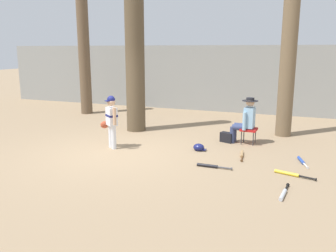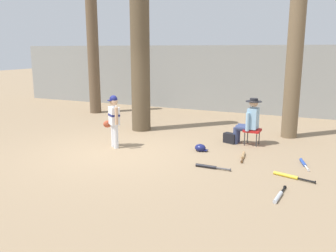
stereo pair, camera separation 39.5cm
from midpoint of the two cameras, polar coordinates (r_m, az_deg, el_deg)
ground_plane at (r=8.45m, az=-9.60°, el=-4.35°), size 60.00×60.00×0.00m
concrete_back_wall at (r=14.25m, az=4.08°, el=7.75°), size 18.00×0.36×2.55m
tree_near_player at (r=10.47m, az=-6.51°, el=13.14°), size 0.79×0.79×5.89m
tree_behind_spectator at (r=10.21m, az=17.82°, el=11.05°), size 0.69×0.69×5.28m
young_ballplayer at (r=8.74m, az=-10.45°, el=1.19°), size 0.59×0.41×1.31m
folding_stool at (r=9.26m, az=11.73°, el=-0.64°), size 0.42×0.42×0.41m
seated_spectator at (r=9.23m, az=11.21°, el=1.08°), size 0.67×0.53×1.20m
handbag_beside_stool at (r=9.37m, az=8.31°, el=-1.83°), size 0.38×0.28×0.26m
tree_far_left at (r=13.70m, az=-14.17°, el=10.40°), size 0.70×0.70×4.79m
bat_black_composite at (r=7.37m, az=5.28°, el=-6.46°), size 0.74×0.07×0.07m
bat_wood_tan at (r=8.24m, az=10.51°, el=-4.59°), size 0.17×0.73×0.07m
bat_yellow_trainer at (r=7.23m, az=17.59°, el=-7.39°), size 0.78×0.29×0.07m
bat_blue_youth at (r=8.11m, az=19.50°, el=-5.38°), size 0.25×0.70×0.07m
bat_aluminum_silver at (r=6.25m, az=16.42°, el=-10.45°), size 0.14×0.73×0.07m
batting_helmet_navy at (r=8.55m, az=3.68°, el=-3.47°), size 0.32×0.24×0.18m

